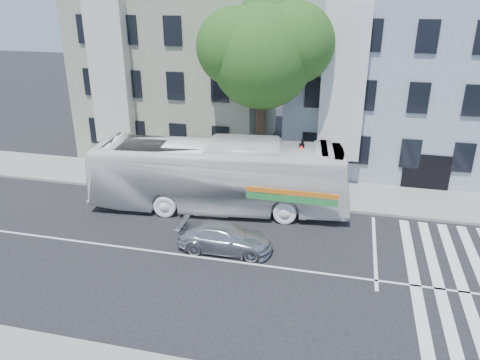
% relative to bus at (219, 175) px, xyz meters
% --- Properties ---
extents(ground, '(120.00, 120.00, 0.00)m').
position_rel_bus_xyz_m(ground, '(1.52, -5.03, -1.87)').
color(ground, black).
rests_on(ground, ground).
extents(sidewalk_far, '(80.00, 4.00, 0.15)m').
position_rel_bus_xyz_m(sidewalk_far, '(1.52, 2.97, -1.79)').
color(sidewalk_far, gray).
rests_on(sidewalk_far, ground).
extents(building_left, '(12.00, 10.00, 11.00)m').
position_rel_bus_xyz_m(building_left, '(-5.48, 9.97, 3.63)').
color(building_left, gray).
rests_on(building_left, ground).
extents(building_right, '(12.00, 10.00, 11.00)m').
position_rel_bus_xyz_m(building_right, '(8.52, 9.97, 3.63)').
color(building_right, '#929DAD').
rests_on(building_right, ground).
extents(street_tree, '(7.30, 5.90, 11.10)m').
position_rel_bus_xyz_m(street_tree, '(1.58, 3.70, 5.97)').
color(street_tree, '#2D2116').
rests_on(street_tree, ground).
extents(bus, '(4.63, 13.67, 3.73)m').
position_rel_bus_xyz_m(bus, '(0.00, 0.00, 0.00)').
color(bus, white).
rests_on(bus, ground).
extents(sedan, '(1.81, 4.29, 1.24)m').
position_rel_bus_xyz_m(sedan, '(1.45, -4.14, -1.25)').
color(sedan, '#BABCC2').
rests_on(sedan, ground).
extents(hedge, '(8.46, 2.81, 0.70)m').
position_rel_bus_xyz_m(hedge, '(-1.26, 1.55, -1.37)').
color(hedge, '#2B5F1F').
rests_on(hedge, sidewalk_far).
extents(traffic_signal, '(0.40, 0.52, 3.83)m').
position_rel_bus_xyz_m(traffic_signal, '(4.16, 0.91, 0.60)').
color(traffic_signal, black).
rests_on(traffic_signal, ground).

